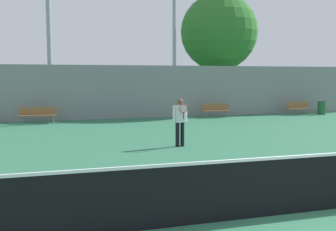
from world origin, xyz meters
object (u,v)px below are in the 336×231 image
bench_adjacent_court (216,109)px  tree_green_broad (219,32)px  bench_by_gate (38,113)px  tennis_player (180,120)px  light_pole_far_right (48,5)px  trash_bin (322,108)px  tennis_net (294,184)px  bench_courtside_near (298,107)px

bench_adjacent_court → tree_green_broad: size_ratio=0.22×
bench_adjacent_court → bench_by_gate: size_ratio=0.90×
tennis_player → light_pole_far_right: (-4.33, 10.36, 5.45)m
bench_adjacent_court → trash_bin: bearing=-1.2°
tennis_player → bench_by_gate: 9.98m
bench_by_gate → trash_bin: 17.43m
tennis_net → bench_adjacent_court: size_ratio=7.00×
trash_bin → tree_green_broad: tree_green_broad is taller
bench_adjacent_court → bench_by_gate: (-10.07, 0.00, 0.00)m
bench_courtside_near → tree_green_broad: 7.12m
tennis_player → bench_adjacent_court: bearing=52.9°
bench_courtside_near → light_pole_far_right: size_ratio=0.14×
trash_bin → tennis_net: bearing=-129.1°
tennis_net → bench_courtside_near: size_ratio=7.46×
trash_bin → tree_green_broad: 8.31m
tennis_player → bench_adjacent_court: 10.01m
tennis_net → tree_green_broad: size_ratio=1.51×
bench_courtside_near → bench_adjacent_court: bearing=180.0°
tree_green_broad → bench_adjacent_court: bearing=-116.1°
bench_by_gate → trash_bin: (17.43, -0.15, -0.07)m
tennis_net → trash_bin: (12.59, 15.48, -0.10)m
light_pole_far_right → trash_bin: size_ratio=12.92×
bench_by_gate → bench_adjacent_court: bearing=-0.0°
bench_adjacent_court → bench_by_gate: 10.07m
bench_courtside_near → tree_green_broad: size_ratio=0.20×
bench_adjacent_court → tree_green_broad: bearing=63.9°
tennis_player → bench_courtside_near: tennis_player is taller
bench_adjacent_court → tree_green_broad: 5.93m
tennis_player → bench_adjacent_court: (5.07, 8.62, -0.44)m
tennis_net → bench_adjacent_court: tennis_net is taller
trash_bin → bench_by_gate: bearing=179.5°
light_pole_far_right → trash_bin: light_pole_far_right is taller
bench_courtside_near → light_pole_far_right: bearing=173.4°
light_pole_far_right → trash_bin: (16.76, -1.88, -5.96)m
tennis_net → tennis_player: bearing=88.7°
tennis_net → light_pole_far_right: size_ratio=1.07×
tree_green_broad → light_pole_far_right: bearing=-173.2°
light_pole_far_right → bench_courtside_near: bearing=-6.6°
light_pole_far_right → bench_adjacent_court: bearing=-10.5°
bench_adjacent_court → trash_bin: (7.36, -0.15, -0.07)m
tennis_net → tennis_player: 7.02m
bench_courtside_near → light_pole_far_right: (-15.10, 1.74, 5.89)m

